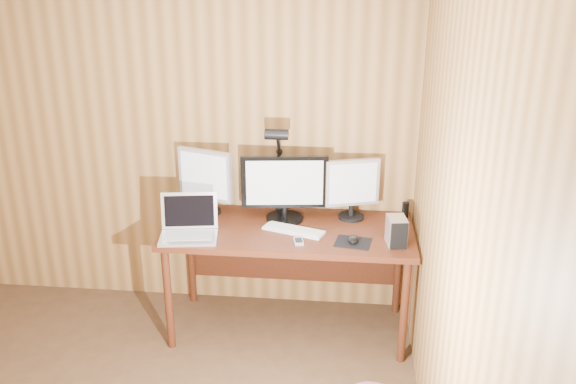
% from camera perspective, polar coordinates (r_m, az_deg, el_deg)
% --- Properties ---
extents(room_shell, '(4.00, 4.00, 4.00)m').
position_cam_1_polar(room_shell, '(2.58, -25.12, -7.00)').
color(room_shell, '#482F1B').
rests_on(room_shell, ground).
extents(desk, '(1.60, 0.70, 0.75)m').
position_cam_1_polar(desk, '(4.05, 0.18, -4.57)').
color(desk, '#451D0E').
rests_on(desk, floor).
extents(monitor_center, '(0.57, 0.25, 0.44)m').
position_cam_1_polar(monitor_center, '(3.97, -0.32, 0.44)').
color(monitor_center, black).
rests_on(monitor_center, desk).
extents(monitor_left, '(0.39, 0.19, 0.45)m').
position_cam_1_polar(monitor_left, '(4.11, -7.74, 1.15)').
color(monitor_left, black).
rests_on(monitor_left, desk).
extents(monitor_right, '(0.36, 0.17, 0.41)m').
position_cam_1_polar(monitor_right, '(4.02, 6.03, 0.43)').
color(monitor_right, black).
rests_on(monitor_right, desk).
extents(laptop, '(0.39, 0.32, 0.25)m').
position_cam_1_polar(laptop, '(3.86, -9.25, -3.13)').
color(laptop, silver).
rests_on(laptop, desk).
extents(keyboard, '(0.41, 0.24, 0.02)m').
position_cam_1_polar(keyboard, '(3.88, 0.54, -3.57)').
color(keyboard, white).
rests_on(keyboard, desk).
extents(mousepad, '(0.24, 0.21, 0.00)m').
position_cam_1_polar(mousepad, '(3.76, 6.10, -4.71)').
color(mousepad, black).
rests_on(mousepad, desk).
extents(mouse, '(0.10, 0.13, 0.04)m').
position_cam_1_polar(mouse, '(3.75, 6.12, -4.43)').
color(mouse, black).
rests_on(mouse, mousepad).
extents(hard_drive, '(0.13, 0.17, 0.17)m').
position_cam_1_polar(hard_drive, '(3.74, 10.12, -3.62)').
color(hard_drive, silver).
rests_on(hard_drive, desk).
extents(phone, '(0.08, 0.12, 0.02)m').
position_cam_1_polar(phone, '(3.74, 0.99, -4.62)').
color(phone, silver).
rests_on(phone, desk).
extents(speaker, '(0.04, 0.04, 0.11)m').
position_cam_1_polar(speaker, '(4.15, 10.92, -1.64)').
color(speaker, black).
rests_on(speaker, desk).
extents(desk_lamp, '(0.15, 0.21, 0.65)m').
position_cam_1_polar(desk_lamp, '(4.00, -0.95, 3.27)').
color(desk_lamp, black).
rests_on(desk_lamp, desk).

